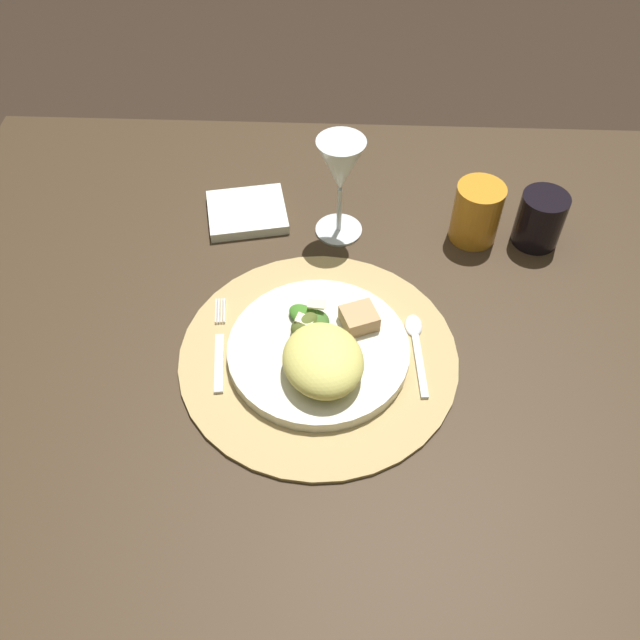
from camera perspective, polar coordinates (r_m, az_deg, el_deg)
ground_plane at (r=1.63m, az=-0.74°, el=-17.65°), size 6.00×6.00×0.00m
dining_table at (r=1.10m, az=-1.05°, el=-5.55°), size 1.22×1.01×0.75m
placemat at (r=0.94m, az=-0.13°, el=-3.01°), size 0.38×0.38×0.01m
dinner_plate at (r=0.93m, az=-0.13°, el=-2.56°), size 0.25×0.25×0.02m
pasta_serving at (r=0.87m, az=0.26°, el=-3.40°), size 0.13×0.15×0.05m
salad_greens at (r=0.93m, az=-0.79°, el=-0.39°), size 0.08×0.09×0.03m
bread_piece at (r=0.94m, az=3.31°, el=0.14°), size 0.06×0.06×0.02m
fork at (r=0.95m, az=-8.45°, el=-2.37°), size 0.03×0.17×0.00m
spoon at (r=0.95m, az=8.08°, el=-1.83°), size 0.03×0.14×0.01m
napkin at (r=1.14m, az=-6.15°, el=9.00°), size 0.15×0.14×0.02m
wine_glass at (r=1.03m, az=1.73°, el=12.51°), size 0.08×0.08×0.17m
amber_tumbler at (r=1.10m, az=13.04°, el=8.78°), size 0.08×0.08×0.10m
dark_tumbler at (r=1.12m, az=18.01°, el=8.06°), size 0.07×0.07×0.09m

